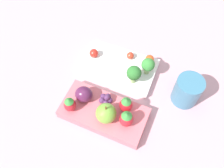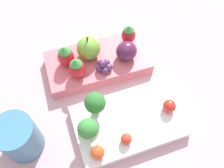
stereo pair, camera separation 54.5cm
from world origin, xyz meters
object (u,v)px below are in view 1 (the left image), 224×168
at_px(cherry_tomato_0, 94,53).
at_px(strawberry_1, 126,104).
at_px(cherry_tomato_2, 130,56).
at_px(apple, 106,113).
at_px(strawberry_2, 70,104).
at_px(drinking_cup, 187,91).
at_px(plum, 84,94).
at_px(bento_box_savoury, 120,68).
at_px(cherry_tomato_1, 150,59).
at_px(grape_cluster, 106,99).
at_px(broccoli_floret_1, 148,65).
at_px(strawberry_0, 126,119).
at_px(bento_box_fruit, 103,113).
at_px(broccoli_floret_0, 134,73).

xyz_separation_m(cherry_tomato_0, strawberry_1, (0.13, -0.14, 0.02)).
bearing_deg(cherry_tomato_2, apple, -92.94).
height_order(strawberry_2, drinking_cup, drinking_cup).
bearing_deg(strawberry_2, cherry_tomato_0, 89.54).
height_order(cherry_tomato_2, strawberry_2, strawberry_2).
bearing_deg(cherry_tomato_2, plum, -116.10).
relative_size(cherry_tomato_2, apple, 0.35).
distance_m(bento_box_savoury, plum, 0.14).
xyz_separation_m(cherry_tomato_1, apple, (-0.06, -0.19, 0.02)).
height_order(grape_cluster, drinking_cup, drinking_cup).
relative_size(broccoli_floret_1, cherry_tomato_0, 2.18).
relative_size(strawberry_0, strawberry_1, 1.04).
relative_size(cherry_tomato_0, grape_cluster, 0.72).
xyz_separation_m(apple, grape_cluster, (-0.01, 0.04, -0.02)).
xyz_separation_m(bento_box_savoury, strawberry_0, (0.06, -0.16, 0.04)).
distance_m(apple, drinking_cup, 0.21).
xyz_separation_m(bento_box_fruit, cherry_tomato_0, (-0.08, 0.16, 0.02)).
distance_m(bento_box_fruit, cherry_tomato_2, 0.18).
bearing_deg(drinking_cup, grape_cluster, -157.74).
distance_m(cherry_tomato_0, apple, 0.19).
bearing_deg(strawberry_0, plum, 163.37).
bearing_deg(broccoli_floret_0, strawberry_1, -88.43).
bearing_deg(cherry_tomato_0, strawberry_2, -90.46).
bearing_deg(bento_box_savoury, drinking_cup, -12.28).
xyz_separation_m(cherry_tomato_2, apple, (-0.01, -0.19, 0.02)).
xyz_separation_m(cherry_tomato_2, grape_cluster, (-0.02, -0.15, 0.01)).
distance_m(cherry_tomato_2, strawberry_0, 0.20).
distance_m(broccoli_floret_0, grape_cluster, 0.10).
relative_size(cherry_tomato_0, strawberry_2, 0.54).
relative_size(cherry_tomato_0, strawberry_1, 0.50).
bearing_deg(apple, bento_box_savoury, 93.57).
bearing_deg(strawberry_1, strawberry_2, -164.26).
distance_m(cherry_tomato_2, strawberry_2, 0.22).
bearing_deg(plum, strawberry_1, 0.12).
bearing_deg(apple, broccoli_floret_0, 73.51).
relative_size(strawberry_1, strawberry_2, 1.08).
height_order(bento_box_savoury, grape_cluster, grape_cluster).
bearing_deg(strawberry_2, bento_box_savoury, 63.57).
bearing_deg(bento_box_savoury, grape_cluster, -92.18).
xyz_separation_m(cherry_tomato_0, plum, (0.02, -0.14, 0.01)).
xyz_separation_m(cherry_tomato_1, strawberry_1, (-0.03, -0.16, 0.02)).
xyz_separation_m(bento_box_fruit, cherry_tomato_1, (0.08, 0.18, 0.02)).
bearing_deg(cherry_tomato_1, broccoli_floret_1, -88.79).
distance_m(cherry_tomato_0, strawberry_0, 0.22).
relative_size(broccoli_floret_0, cherry_tomato_1, 2.39).
distance_m(apple, strawberry_2, 0.09).
relative_size(bento_box_fruit, broccoli_floret_1, 4.16).
bearing_deg(strawberry_0, broccoli_floret_1, 84.21).
xyz_separation_m(cherry_tomato_0, grape_cluster, (0.07, -0.13, 0.00)).
distance_m(strawberry_1, strawberry_2, 0.13).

